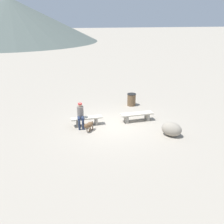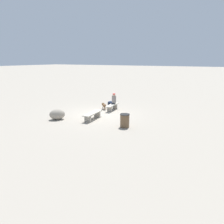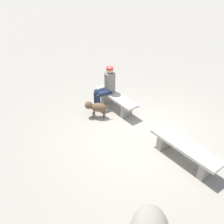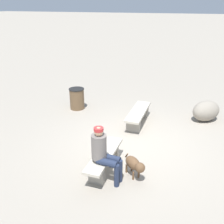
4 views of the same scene
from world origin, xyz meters
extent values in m
cube|color=#9E9384|center=(0.00, 0.00, -0.03)|extent=(210.00, 210.00, 0.06)
cube|color=gray|center=(-1.87, -0.29, 0.19)|extent=(0.17, 0.42, 0.38)
cube|color=gray|center=(-0.70, -0.21, 0.19)|extent=(0.17, 0.42, 0.38)
cube|color=beige|center=(-1.29, -0.25, 0.41)|extent=(1.76, 0.56, 0.07)
cube|color=gray|center=(0.90, -0.25, 0.19)|extent=(0.14, 0.35, 0.38)
cube|color=gray|center=(1.86, -0.18, 0.19)|extent=(0.14, 0.35, 0.38)
cube|color=beige|center=(1.38, -0.22, 0.42)|extent=(1.61, 0.49, 0.06)
cylinder|color=slate|center=(1.68, -0.20, 0.79)|extent=(0.32, 0.32, 0.54)
sphere|color=#D8A87F|center=(1.68, -0.20, 1.15)|extent=(0.19, 0.19, 0.19)
cylinder|color=red|center=(1.68, -0.20, 1.20)|extent=(0.20, 0.20, 0.07)
cylinder|color=#232D47|center=(1.78, 0.02, 0.52)|extent=(0.16, 0.45, 0.15)
cylinder|color=#232D47|center=(1.79, 0.25, 0.26)|extent=(0.11, 0.11, 0.52)
cylinder|color=#232D47|center=(1.60, 0.03, 0.52)|extent=(0.16, 0.45, 0.15)
cylinder|color=#232D47|center=(1.61, 0.25, 0.26)|extent=(0.11, 0.11, 0.52)
ellipsoid|color=brown|center=(1.30, 0.43, 0.32)|extent=(0.48, 0.51, 0.25)
sphere|color=brown|center=(1.48, 0.65, 0.37)|extent=(0.22, 0.22, 0.22)
cylinder|color=brown|center=(1.34, 0.59, 0.10)|extent=(0.04, 0.04, 0.19)
cylinder|color=brown|center=(1.45, 0.50, 0.10)|extent=(0.04, 0.04, 0.19)
cylinder|color=brown|center=(1.15, 0.37, 0.10)|extent=(0.04, 0.04, 0.19)
cylinder|color=brown|center=(1.26, 0.28, 0.10)|extent=(0.04, 0.04, 0.19)
cylinder|color=brown|center=(1.13, 0.23, 0.36)|extent=(0.10, 0.11, 0.15)
cylinder|color=brown|center=(-1.66, -2.68, 0.36)|extent=(0.52, 0.52, 0.73)
cylinder|color=black|center=(-1.66, -2.68, 0.74)|extent=(0.55, 0.55, 0.03)
ellipsoid|color=gray|center=(-2.39, 1.71, 0.34)|extent=(1.13, 1.12, 0.67)
camera|label=1|loc=(2.33, 11.30, 5.27)|focal=39.33mm
camera|label=2|loc=(-11.48, -7.26, 3.72)|focal=32.25mm
camera|label=3|loc=(-4.04, 3.50, 4.11)|focal=41.36mm
camera|label=4|loc=(5.79, 1.83, 3.54)|focal=40.67mm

